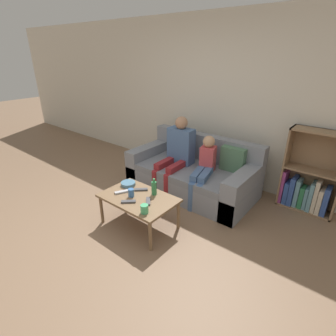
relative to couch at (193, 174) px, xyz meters
name	(u,v)px	position (x,y,z in m)	size (l,w,h in m)	color
ground_plane	(114,242)	(0.00, -1.63, -0.27)	(22.00, 22.00, 0.00)	#84664C
wall_back	(220,102)	(0.00, 0.71, 1.03)	(12.00, 0.06, 2.60)	beige
couch	(193,174)	(0.00, 0.00, 0.00)	(1.93, 0.98, 0.83)	gray
bookshelf	(309,182)	(1.53, 0.55, 0.13)	(0.71, 0.28, 1.14)	#8E7051
coffee_table	(139,200)	(0.00, -1.21, 0.10)	(0.93, 0.59, 0.41)	brown
person_adult	(178,149)	(-0.24, -0.09, 0.38)	(0.41, 0.67, 1.15)	maroon
person_child	(204,167)	(0.28, -0.15, 0.26)	(0.36, 0.69, 0.95)	#476693
cup_near	(131,193)	(-0.08, -1.25, 0.19)	(0.07, 0.07, 0.10)	#3D70B2
cup_far	(144,209)	(0.29, -1.41, 0.19)	(0.09, 0.09, 0.10)	#4CB77A
tv_remote_0	(121,192)	(-0.24, -1.26, 0.15)	(0.12, 0.17, 0.02)	#B7B7BC
tv_remote_1	(148,201)	(0.17, -1.22, 0.15)	(0.15, 0.16, 0.02)	#47474C
tv_remote_2	(141,190)	(-0.10, -1.06, 0.15)	(0.16, 0.15, 0.02)	#47474C
tv_remote_3	(129,202)	(0.00, -1.37, 0.15)	(0.16, 0.15, 0.02)	#47474C
snack_bowl	(128,184)	(-0.32, -1.07, 0.16)	(0.19, 0.19, 0.05)	teal
bottle	(154,188)	(0.10, -1.03, 0.23)	(0.06, 0.06, 0.22)	#33844C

